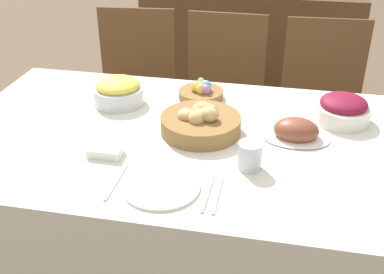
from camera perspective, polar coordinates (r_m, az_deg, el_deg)
The scene contains 16 objects.
dining_table at distance 1.96m, azimuth 0.26°, elevation -9.52°, with size 1.81×1.02×0.75m.
chair_far_left at distance 2.70m, azimuth -6.73°, elevation 5.22°, with size 0.46×0.46×0.95m.
chair_far_center at distance 2.60m, azimuth 3.56°, elevation 4.38°, with size 0.42×0.42×0.95m.
chair_far_right at distance 2.59m, azimuth 15.09°, elevation 3.26°, with size 0.45×0.45×0.95m.
sideboard at distance 3.53m, azimuth 6.78°, elevation 9.91°, with size 1.48×0.44×0.88m.
bread_basket at distance 1.76m, azimuth 1.05°, elevation 1.79°, with size 0.29×0.29×0.11m.
egg_basket at distance 2.03m, azimuth 1.09°, elevation 5.32°, with size 0.19×0.19×0.08m.
ham_platter at distance 1.76m, azimuth 12.23°, elevation 0.65°, with size 0.25×0.17×0.09m.
pineapple_bowl at distance 2.00m, azimuth -8.72°, elevation 5.37°, with size 0.21×0.21×0.11m.
beet_salad_bowl at distance 1.92m, azimuth 17.44°, elevation 3.16°, with size 0.21×0.21×0.11m.
dinner_plate at distance 1.47m, azimuth -3.68°, elevation -5.92°, with size 0.24×0.24×0.01m.
fork at distance 1.51m, azimuth -8.99°, elevation -5.31°, with size 0.01×0.19×0.00m.
knife at distance 1.45m, azimuth 1.88°, elevation -6.66°, with size 0.01×0.19×0.00m.
spoon at distance 1.45m, azimuth 3.06°, elevation -6.80°, with size 0.01×0.19×0.00m.
drinking_cup at distance 1.56m, azimuth 6.87°, elevation -2.22°, with size 0.08×0.08×0.09m.
butter_dish at distance 1.65m, azimuth -10.20°, elevation -1.70°, with size 0.11×0.07×0.03m.
Camera 1 is at (0.29, -1.50, 1.61)m, focal length 45.00 mm.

